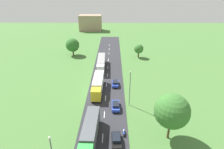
{
  "coord_description": "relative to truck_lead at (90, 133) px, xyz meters",
  "views": [
    {
      "loc": [
        2.04,
        -11.85,
        26.48
      ],
      "look_at": [
        1.57,
        41.0,
        1.44
      ],
      "focal_mm": 30.02,
      "sensor_mm": 36.0,
      "label": 1
    }
  ],
  "objects": [
    {
      "name": "truck_third",
      "position": [
        -0.06,
        34.72,
        -0.09
      ],
      "size": [
        2.76,
        13.65,
        3.53
      ],
      "color": "white",
      "rests_on": "road"
    },
    {
      "name": "car_second",
      "position": [
        4.84,
        -0.37,
        -1.33
      ],
      "size": [
        1.93,
        4.3,
        1.58
      ],
      "color": "black",
      "rests_on": "road"
    },
    {
      "name": "tree_maple",
      "position": [
        -12.71,
        48.61,
        2.19
      ],
      "size": [
        5.56,
        5.56,
        7.19
      ],
      "color": "#513823",
      "rests_on": "ground"
    },
    {
      "name": "car_fourth",
      "position": [
        4.77,
        21.93,
        -1.35
      ],
      "size": [
        1.92,
        3.98,
        1.52
      ],
      "color": "blue",
      "rests_on": "road"
    },
    {
      "name": "truck_lead",
      "position": [
        0.0,
        0.0,
        0.0
      ],
      "size": [
        2.84,
        12.61,
        3.73
      ],
      "color": "green",
      "rests_on": "road"
    },
    {
      "name": "distant_building",
      "position": [
        -10.76,
        97.3,
        2.68
      ],
      "size": [
        14.11,
        8.0,
        9.78
      ],
      "primitive_type": "cube",
      "color": "#9E846B",
      "rests_on": "ground"
    },
    {
      "name": "car_third",
      "position": [
        4.8,
        10.59,
        -1.34
      ],
      "size": [
        1.87,
        4.24,
        1.56
      ],
      "color": "blue",
      "rests_on": "road"
    },
    {
      "name": "tree_oak",
      "position": [
        14.4,
        46.16,
        1.43
      ],
      "size": [
        3.77,
        3.77,
        5.55
      ],
      "color": "#513823",
      "rests_on": "ground"
    },
    {
      "name": "lamppost_second",
      "position": [
        8.14,
        12.15,
        2.85
      ],
      "size": [
        0.36,
        0.36,
        9.14
      ],
      "color": "slate",
      "rests_on": "ground"
    },
    {
      "name": "lane_marking_centre",
      "position": [
        2.24,
        5.04,
        -2.14
      ],
      "size": [
        0.16,
        118.73,
        0.01
      ],
      "color": "white",
      "rests_on": "road"
    },
    {
      "name": "tree_birch",
      "position": [
        14.77,
        1.23,
        4.0
      ],
      "size": [
        6.44,
        6.44,
        9.44
      ],
      "color": "#513823",
      "rests_on": "ground"
    },
    {
      "name": "motorcycle_courier",
      "position": [
        6.33,
        2.06,
        -1.66
      ],
      "size": [
        0.28,
        1.94,
        0.91
      ],
      "color": "black",
      "rests_on": "road"
    },
    {
      "name": "truck_second",
      "position": [
        0.03,
        18.75,
        -0.0
      ],
      "size": [
        2.64,
        12.06,
        3.77
      ],
      "color": "yellow",
      "rests_on": "road"
    },
    {
      "name": "road",
      "position": [
        2.24,
        10.07,
        -2.17
      ],
      "size": [
        10.0,
        140.0,
        0.06
      ],
      "primitive_type": "cube",
      "color": "#2B2B30",
      "rests_on": "ground"
    }
  ]
}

